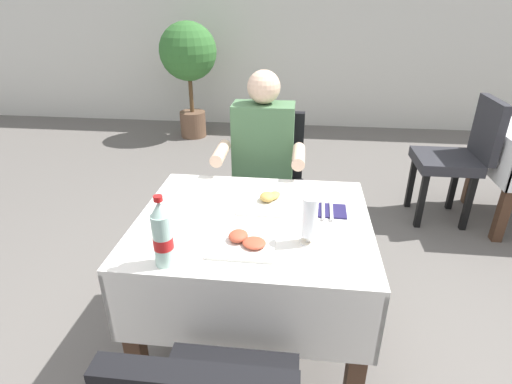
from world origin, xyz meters
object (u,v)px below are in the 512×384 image
(chair_far_diner_seat, at_px, (269,182))
(cola_bottle_primary, at_px, (162,235))
(plate_far_diner, at_px, (267,201))
(seated_diner_far, at_px, (262,165))
(plate_near_camera, at_px, (244,241))
(napkin_cutlery_set, at_px, (327,210))
(main_dining_table, at_px, (254,253))
(background_chair_left, at_px, (460,154))
(potted_plant_corner, at_px, (189,59))
(beer_glass_left, at_px, (309,219))

(chair_far_diner_seat, bearing_deg, cola_bottle_primary, -103.16)
(chair_far_diner_seat, bearing_deg, plate_far_diner, -86.09)
(seated_diner_far, relative_size, plate_near_camera, 4.96)
(plate_far_diner, xyz_separation_m, cola_bottle_primary, (-0.32, -0.51, 0.11))
(plate_near_camera, distance_m, cola_bottle_primary, 0.33)
(plate_near_camera, relative_size, napkin_cutlery_set, 1.33)
(chair_far_diner_seat, bearing_deg, plate_near_camera, -90.75)
(main_dining_table, xyz_separation_m, background_chair_left, (1.39, 1.50, -0.02))
(chair_far_diner_seat, relative_size, cola_bottle_primary, 3.53)
(seated_diner_far, bearing_deg, cola_bottle_primary, -102.79)
(plate_near_camera, xyz_separation_m, plate_far_diner, (0.06, 0.35, 0.00))
(potted_plant_corner, bearing_deg, seated_diner_far, -66.39)
(plate_near_camera, distance_m, background_chair_left, 2.21)
(plate_far_diner, relative_size, cola_bottle_primary, 0.87)
(chair_far_diner_seat, bearing_deg, beer_glass_left, -76.57)
(beer_glass_left, bearing_deg, plate_far_diner, 121.49)
(chair_far_diner_seat, distance_m, plate_far_diner, 0.71)
(plate_near_camera, xyz_separation_m, potted_plant_corner, (-1.16, 3.53, 0.18))
(background_chair_left, height_order, potted_plant_corner, potted_plant_corner)
(seated_diner_far, distance_m, background_chair_left, 1.63)
(chair_far_diner_seat, relative_size, beer_glass_left, 4.94)
(napkin_cutlery_set, relative_size, potted_plant_corner, 0.14)
(plate_far_diner, height_order, beer_glass_left, beer_glass_left)
(beer_glass_left, xyz_separation_m, cola_bottle_primary, (-0.51, -0.20, 0.01))
(seated_diner_far, distance_m, plate_near_camera, 0.92)
(plate_far_diner, bearing_deg, background_chair_left, 45.17)
(chair_far_diner_seat, height_order, plate_far_diner, chair_far_diner_seat)
(napkin_cutlery_set, relative_size, background_chair_left, 0.20)
(main_dining_table, relative_size, plate_near_camera, 3.98)
(seated_diner_far, relative_size, cola_bottle_primary, 4.58)
(background_chair_left, bearing_deg, cola_bottle_primary, -131.90)
(main_dining_table, relative_size, chair_far_diner_seat, 1.04)
(chair_far_diner_seat, bearing_deg, napkin_cutlery_set, -65.93)
(chair_far_diner_seat, distance_m, background_chair_left, 1.54)
(plate_far_diner, bearing_deg, chair_far_diner_seat, 93.91)
(main_dining_table, bearing_deg, plate_near_camera, -93.79)
(chair_far_diner_seat, bearing_deg, potted_plant_corner, 115.13)
(cola_bottle_primary, distance_m, background_chair_left, 2.52)
(chair_far_diner_seat, relative_size, plate_far_diner, 4.04)
(plate_near_camera, bearing_deg, cola_bottle_primary, -148.84)
(seated_diner_far, distance_m, napkin_cutlery_set, 0.71)
(seated_diner_far, xyz_separation_m, plate_far_diner, (0.08, -0.57, 0.06))
(plate_far_diner, xyz_separation_m, beer_glass_left, (0.19, -0.31, 0.09))
(background_chair_left, bearing_deg, beer_glass_left, -124.78)
(chair_far_diner_seat, distance_m, beer_glass_left, 1.06)
(beer_glass_left, bearing_deg, chair_far_diner_seat, 103.43)
(plate_far_diner, height_order, napkin_cutlery_set, plate_far_diner)
(main_dining_table, height_order, chair_far_diner_seat, chair_far_diner_seat)
(cola_bottle_primary, height_order, background_chair_left, cola_bottle_primary)
(beer_glass_left, bearing_deg, background_chair_left, 55.22)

